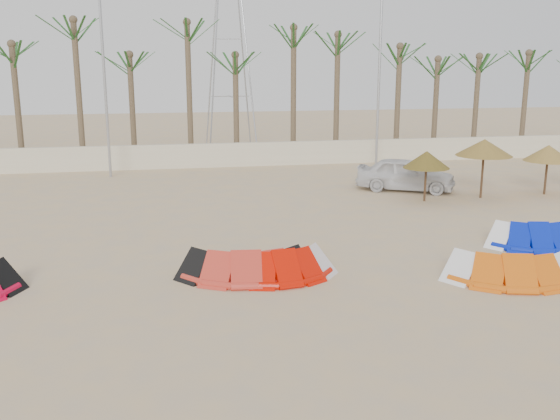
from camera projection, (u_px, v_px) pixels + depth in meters
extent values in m
plane|color=tan|center=(333.00, 333.00, 13.36)|extent=(120.00, 120.00, 0.00)
cube|color=beige|center=(225.00, 155.00, 34.22)|extent=(60.00, 0.30, 1.30)
cylinder|color=brown|center=(149.00, 106.00, 34.32)|extent=(0.32, 0.32, 6.50)
ellipsoid|color=#194719|center=(146.00, 45.00, 33.56)|extent=(4.00, 4.00, 2.40)
cylinder|color=brown|center=(325.00, 104.00, 36.15)|extent=(0.32, 0.32, 6.50)
ellipsoid|color=#194719|center=(326.00, 46.00, 35.39)|extent=(4.00, 4.00, 2.40)
cylinder|color=brown|center=(483.00, 102.00, 37.98)|extent=(0.32, 0.32, 6.50)
ellipsoid|color=#194719|center=(488.00, 47.00, 37.22)|extent=(4.00, 4.00, 2.40)
cylinder|color=#A5A8AD|center=(104.00, 65.00, 30.09)|extent=(0.14, 0.14, 11.00)
cylinder|color=#A5A8AD|center=(380.00, 64.00, 32.65)|extent=(0.14, 0.14, 11.00)
cube|color=black|center=(10.00, 287.00, 15.38)|extent=(0.96, 1.24, 0.40)
cylinder|color=red|center=(246.00, 275.00, 16.69)|extent=(3.27, 0.56, 0.20)
cube|color=black|center=(190.00, 272.00, 16.48)|extent=(0.72, 1.16, 0.40)
cube|color=black|center=(299.00, 265.00, 17.02)|extent=(0.72, 1.16, 0.40)
cylinder|color=red|center=(282.00, 276.00, 16.61)|extent=(2.70, 0.59, 0.20)
cube|color=silver|center=(236.00, 272.00, 16.45)|extent=(0.75, 1.18, 0.40)
cube|color=silver|center=(325.00, 266.00, 16.90)|extent=(0.75, 1.18, 0.40)
cylinder|color=#E05C0D|center=(512.00, 279.00, 16.38)|extent=(3.15, 1.03, 0.20)
cube|color=white|center=(460.00, 276.00, 16.17)|extent=(0.87, 1.22, 0.40)
cube|color=white|center=(560.00, 269.00, 16.70)|extent=(0.87, 1.22, 0.40)
cylinder|color=#061CBA|center=(535.00, 245.00, 19.39)|extent=(2.57, 0.78, 0.20)
cube|color=white|center=(500.00, 241.00, 19.24)|extent=(0.83, 1.21, 0.40)
cylinder|color=#4C331E|center=(426.00, 177.00, 25.71)|extent=(0.10, 0.10, 2.00)
cone|color=brown|center=(427.00, 159.00, 25.53)|extent=(1.92, 1.92, 0.70)
cylinder|color=#4C331E|center=(483.00, 170.00, 26.27)|extent=(0.10, 0.10, 2.41)
cone|color=olive|center=(484.00, 147.00, 26.05)|extent=(2.36, 2.36, 0.70)
cylinder|color=#4C331E|center=(546.00, 171.00, 27.04)|extent=(0.10, 0.10, 2.06)
cone|color=#A37F39|center=(548.00, 153.00, 26.85)|extent=(2.05, 2.05, 0.70)
imported|color=silver|center=(406.00, 174.00, 27.91)|extent=(4.66, 3.53, 1.48)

